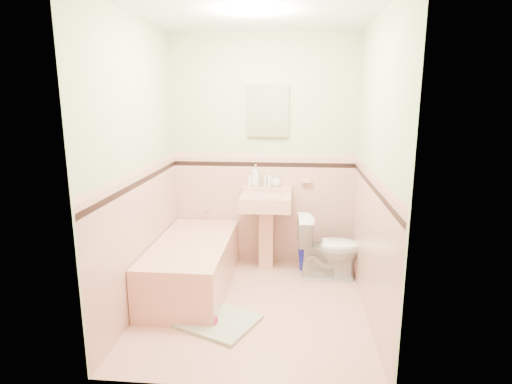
# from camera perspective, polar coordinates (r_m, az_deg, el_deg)

# --- Properties ---
(floor) EXTENTS (2.20, 2.20, 0.00)m
(floor) POSITION_cam_1_polar(r_m,az_deg,el_deg) (3.94, -0.35, -15.16)
(floor) COLOR #DFA692
(floor) RESTS_ON ground
(ceiling) EXTENTS (2.20, 2.20, 0.00)m
(ceiling) POSITION_cam_1_polar(r_m,az_deg,el_deg) (3.54, -0.41, 23.41)
(ceiling) COLOR white
(ceiling) RESTS_ON ground
(wall_back) EXTENTS (2.50, 0.00, 2.50)m
(wall_back) POSITION_cam_1_polar(r_m,az_deg,el_deg) (4.62, 0.99, 5.35)
(wall_back) COLOR #F1E8C4
(wall_back) RESTS_ON ground
(wall_front) EXTENTS (2.50, 0.00, 2.50)m
(wall_front) POSITION_cam_1_polar(r_m,az_deg,el_deg) (2.46, -2.93, -1.23)
(wall_front) COLOR #F1E8C4
(wall_front) RESTS_ON ground
(wall_left) EXTENTS (0.00, 2.50, 2.50)m
(wall_left) POSITION_cam_1_polar(r_m,az_deg,el_deg) (3.77, -15.73, 3.19)
(wall_left) COLOR #F1E8C4
(wall_left) RESTS_ON ground
(wall_right) EXTENTS (0.00, 2.50, 2.50)m
(wall_right) POSITION_cam_1_polar(r_m,az_deg,el_deg) (3.58, 15.80, 2.70)
(wall_right) COLOR #F1E8C4
(wall_right) RESTS_ON ground
(wainscot_back) EXTENTS (2.00, 0.00, 2.00)m
(wainscot_back) POSITION_cam_1_polar(r_m,az_deg,el_deg) (4.73, 0.95, -2.49)
(wainscot_back) COLOR #E2AB97
(wainscot_back) RESTS_ON ground
(wainscot_front) EXTENTS (2.00, 0.00, 2.00)m
(wainscot_front) POSITION_cam_1_polar(r_m,az_deg,el_deg) (2.71, -2.74, -14.65)
(wainscot_front) COLOR #E2AB97
(wainscot_front) RESTS_ON ground
(wainscot_left) EXTENTS (0.00, 2.20, 2.20)m
(wainscot_left) POSITION_cam_1_polar(r_m,az_deg,el_deg) (3.92, -14.99, -6.23)
(wainscot_left) COLOR #E2AB97
(wainscot_left) RESTS_ON ground
(wainscot_right) EXTENTS (0.00, 2.20, 2.20)m
(wainscot_right) POSITION_cam_1_polar(r_m,az_deg,el_deg) (3.74, 15.01, -7.16)
(wainscot_right) COLOR #E2AB97
(wainscot_right) RESTS_ON ground
(accent_back) EXTENTS (2.00, 0.00, 2.00)m
(accent_back) POSITION_cam_1_polar(r_m,az_deg,el_deg) (4.62, 0.97, 3.72)
(accent_back) COLOR black
(accent_back) RESTS_ON ground
(accent_front) EXTENTS (2.00, 0.00, 2.00)m
(accent_front) POSITION_cam_1_polar(r_m,az_deg,el_deg) (2.51, -2.84, -4.01)
(accent_front) COLOR black
(accent_front) RESTS_ON ground
(accent_left) EXTENTS (0.00, 2.20, 2.20)m
(accent_left) POSITION_cam_1_polar(r_m,az_deg,el_deg) (3.78, -15.35, 1.25)
(accent_left) COLOR black
(accent_left) RESTS_ON ground
(accent_right) EXTENTS (0.00, 2.20, 2.20)m
(accent_right) POSITION_cam_1_polar(r_m,az_deg,el_deg) (3.60, 15.39, 0.67)
(accent_right) COLOR black
(accent_right) RESTS_ON ground
(cap_back) EXTENTS (2.00, 0.00, 2.00)m
(cap_back) POSITION_cam_1_polar(r_m,az_deg,el_deg) (4.60, 0.97, 4.95)
(cap_back) COLOR #DFA497
(cap_back) RESTS_ON ground
(cap_front) EXTENTS (2.00, 0.00, 2.00)m
(cap_front) POSITION_cam_1_polar(r_m,az_deg,el_deg) (2.49, -2.87, -1.80)
(cap_front) COLOR #DFA497
(cap_front) RESTS_ON ground
(cap_left) EXTENTS (0.00, 2.20, 2.20)m
(cap_left) POSITION_cam_1_polar(r_m,az_deg,el_deg) (3.76, -15.44, 2.74)
(cap_left) COLOR #DFA497
(cap_left) RESTS_ON ground
(cap_right) EXTENTS (0.00, 2.20, 2.20)m
(cap_right) POSITION_cam_1_polar(r_m,az_deg,el_deg) (3.58, 15.49, 2.23)
(cap_right) COLOR #DFA497
(cap_right) RESTS_ON ground
(bathtub) EXTENTS (0.70, 1.50, 0.45)m
(bathtub) POSITION_cam_1_polar(r_m,az_deg,el_deg) (4.24, -8.53, -9.85)
(bathtub) COLOR #DA9A84
(bathtub) RESTS_ON floor
(tub_faucet) EXTENTS (0.04, 0.12, 0.04)m
(tub_faucet) POSITION_cam_1_polar(r_m,az_deg,el_deg) (4.78, -6.65, -2.06)
(tub_faucet) COLOR silver
(tub_faucet) RESTS_ON wall_back
(sink) EXTENTS (0.53, 0.48, 0.83)m
(sink) POSITION_cam_1_polar(r_m,az_deg,el_deg) (4.56, 1.35, -5.51)
(sink) COLOR #DA9A84
(sink) RESTS_ON floor
(sink_faucet) EXTENTS (0.02, 0.02, 0.10)m
(sink_faucet) POSITION_cam_1_polar(r_m,az_deg,el_deg) (4.56, 1.50, 1.45)
(sink_faucet) COLOR silver
(sink_faucet) RESTS_ON sink
(medicine_cabinet) EXTENTS (0.44, 0.04, 0.55)m
(medicine_cabinet) POSITION_cam_1_polar(r_m,az_deg,el_deg) (4.55, 1.62, 10.93)
(medicine_cabinet) COLOR white
(medicine_cabinet) RESTS_ON wall_back
(soap_dish) EXTENTS (0.11, 0.06, 0.04)m
(soap_dish) POSITION_cam_1_polar(r_m,az_deg,el_deg) (4.61, 6.77, 1.49)
(soap_dish) COLOR #DA9A84
(soap_dish) RESTS_ON wall_back
(soap_bottle_left) EXTENTS (0.11, 0.11, 0.24)m
(soap_bottle_left) POSITION_cam_1_polar(r_m,az_deg,el_deg) (4.60, -0.06, 2.24)
(soap_bottle_left) COLOR #B2B2B2
(soap_bottle_left) RESTS_ON sink
(soap_bottle_mid) EXTENTS (0.10, 0.10, 0.16)m
(soap_bottle_mid) POSITION_cam_1_polar(r_m,az_deg,el_deg) (4.60, 1.69, 1.75)
(soap_bottle_mid) COLOR #B2B2B2
(soap_bottle_mid) RESTS_ON sink
(soap_bottle_right) EXTENTS (0.12, 0.12, 0.13)m
(soap_bottle_right) POSITION_cam_1_polar(r_m,az_deg,el_deg) (4.60, 2.72, 1.54)
(soap_bottle_right) COLOR #B2B2B2
(soap_bottle_right) RESTS_ON sink
(tube) EXTENTS (0.04, 0.04, 0.12)m
(tube) POSITION_cam_1_polar(r_m,az_deg,el_deg) (4.62, -0.84, 1.53)
(tube) COLOR white
(tube) RESTS_ON sink
(toilet) EXTENTS (0.66, 0.40, 0.66)m
(toilet) POSITION_cam_1_polar(r_m,az_deg,el_deg) (4.44, 9.83, -7.36)
(toilet) COLOR white
(toilet) RESTS_ON floor
(bucket) EXTENTS (0.29, 0.29, 0.23)m
(bucket) POSITION_cam_1_polar(r_m,az_deg,el_deg) (4.69, 7.09, -8.98)
(bucket) COLOR #1216A2
(bucket) RESTS_ON floor
(bath_mat) EXTENTS (0.92, 0.79, 0.03)m
(bath_mat) POSITION_cam_1_polar(r_m,az_deg,el_deg) (3.75, -6.29, -16.56)
(bath_mat) COLOR #93A085
(bath_mat) RESTS_ON floor
(shoe) EXTENTS (0.15, 0.10, 0.05)m
(shoe) POSITION_cam_1_polar(r_m,az_deg,el_deg) (3.64, -6.36, -16.71)
(shoe) COLOR #BF1E59
(shoe) RESTS_ON bath_mat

